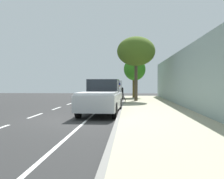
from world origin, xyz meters
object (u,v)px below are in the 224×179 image
parked_pickup_silver_second (101,98)px  cyclist_with_backpack (119,92)px  parked_suv_black_mid (112,91)px  street_tree_far_end (135,70)px  bicycle_at_curb (117,100)px  street_tree_mid_block (136,52)px

parked_pickup_silver_second → cyclist_with_backpack: bearing=82.1°
parked_suv_black_mid → cyclist_with_backpack: (0.86, -5.08, 0.06)m
street_tree_far_end → parked_suv_black_mid: bearing=-119.1°
bicycle_at_curb → street_tree_far_end: 9.27m
parked_pickup_silver_second → street_tree_far_end: street_tree_far_end is taller
bicycle_at_curb → cyclist_with_backpack: cyclist_with_backpack is taller
parked_pickup_silver_second → street_tree_far_end: bearing=81.6°
parked_pickup_silver_second → street_tree_mid_block: (2.17, 9.29, 3.66)m
parked_pickup_silver_second → bicycle_at_curb: parked_pickup_silver_second is taller
parked_pickup_silver_second → bicycle_at_curb: (0.56, 6.06, -0.52)m
parked_pickup_silver_second → cyclist_with_backpack: (0.78, 5.62, 0.19)m
bicycle_at_curb → parked_suv_black_mid: bearing=97.8°
parked_suv_black_mid → bicycle_at_curb: parked_suv_black_mid is taller
parked_suv_black_mid → street_tree_mid_block: (2.24, -1.41, 3.53)m
parked_pickup_silver_second → parked_suv_black_mid: parked_suv_black_mid is taller
parked_suv_black_mid → street_tree_far_end: street_tree_far_end is taller
street_tree_mid_block → parked_suv_black_mid: bearing=147.8°
parked_suv_black_mid → bicycle_at_curb: size_ratio=3.35×
parked_pickup_silver_second → cyclist_with_backpack: 5.68m
parked_pickup_silver_second → parked_suv_black_mid: (-0.08, 10.71, 0.13)m
parked_suv_black_mid → cyclist_with_backpack: bearing=-80.4°
parked_suv_black_mid → street_tree_mid_block: street_tree_mid_block is taller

